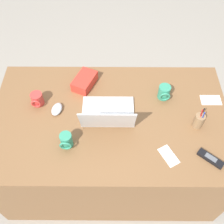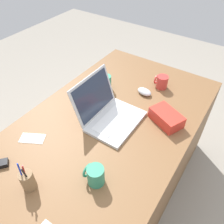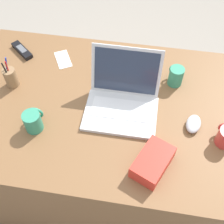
{
  "view_description": "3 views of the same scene",
  "coord_description": "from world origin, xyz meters",
  "views": [
    {
      "loc": [
        -0.02,
        1.02,
        2.18
      ],
      "look_at": [
        -0.01,
        0.0,
        0.79
      ],
      "focal_mm": 43.38,
      "sensor_mm": 36.0,
      "label": 1
    },
    {
      "loc": [
        -0.79,
        -0.56,
        1.69
      ],
      "look_at": [
        -0.0,
        -0.03,
        0.81
      ],
      "focal_mm": 36.28,
      "sensor_mm": 36.0,
      "label": 2
    },
    {
      "loc": [
        0.11,
        -0.87,
        1.89
      ],
      "look_at": [
        -0.02,
        -0.06,
        0.75
      ],
      "focal_mm": 48.03,
      "sensor_mm": 36.0,
      "label": 3
    }
  ],
  "objects": [
    {
      "name": "ground_plane",
      "position": [
        0.0,
        0.0,
        0.0
      ],
      "size": [
        6.0,
        6.0,
        0.0
      ],
      "primitive_type": "plane",
      "color": "gray"
    },
    {
      "name": "desk",
      "position": [
        0.0,
        0.0,
        0.36
      ],
      "size": [
        1.58,
        0.94,
        0.72
      ],
      "primitive_type": "cube",
      "color": "brown",
      "rests_on": "ground"
    },
    {
      "name": "laptop",
      "position": [
        0.02,
        0.01,
        0.77
      ],
      "size": [
        0.34,
        0.32,
        0.25
      ],
      "color": "silver",
      "rests_on": "desk"
    },
    {
      "name": "computer_mouse",
      "position": [
        0.36,
        -0.05,
        0.74
      ],
      "size": [
        0.09,
        0.12,
        0.04
      ],
      "primitive_type": "ellipsoid",
      "rotation": [
        0.0,
        0.0,
        -0.21
      ],
      "color": "silver",
      "rests_on": "desk"
    },
    {
      "name": "coffee_mug_white",
      "position": [
        0.26,
        0.21,
        0.77
      ],
      "size": [
        0.07,
        0.08,
        0.1
      ],
      "color": "#338C6B",
      "rests_on": "desk"
    },
    {
      "name": "coffee_mug_tall",
      "position": [
        -0.36,
        -0.18,
        0.77
      ],
      "size": [
        0.08,
        0.09,
        0.1
      ],
      "color": "#338C6B",
      "rests_on": "desk"
    },
    {
      "name": "coffee_mug_spare",
      "position": [
        0.49,
        -0.11,
        0.76
      ],
      "size": [
        0.08,
        0.09,
        0.09
      ],
      "color": "#C63833",
      "rests_on": "desk"
    },
    {
      "name": "pen_holder",
      "position": [
        -0.56,
        0.06,
        0.77
      ],
      "size": [
        0.06,
        0.06,
        0.17
      ],
      "color": "olive",
      "rests_on": "desk"
    },
    {
      "name": "snack_bag",
      "position": [
        0.19,
        -0.29,
        0.76
      ],
      "size": [
        0.19,
        0.22,
        0.07
      ],
      "primitive_type": "cube",
      "rotation": [
        0.0,
        0.0,
        -0.42
      ],
      "color": "red",
      "rests_on": "desk"
    },
    {
      "name": "paper_note_near_laptop",
      "position": [
        -0.35,
        0.28,
        0.72
      ],
      "size": [
        0.13,
        0.15,
        0.0
      ],
      "primitive_type": "cube",
      "rotation": [
        0.0,
        0.0,
        0.5
      ],
      "color": "white",
      "rests_on": "desk"
    }
  ]
}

